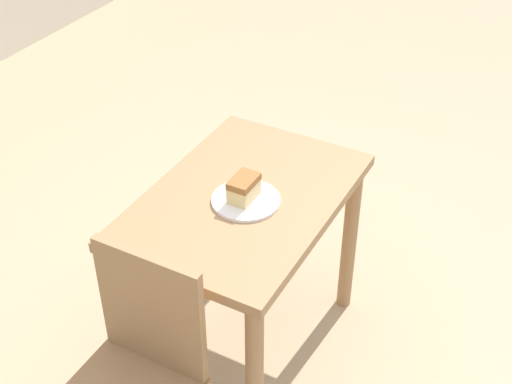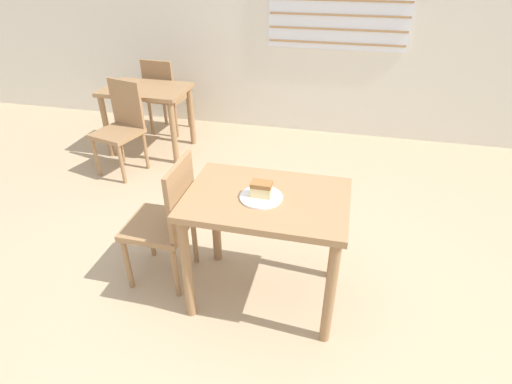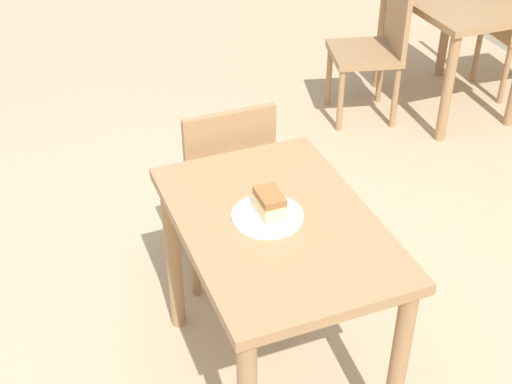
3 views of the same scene
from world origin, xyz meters
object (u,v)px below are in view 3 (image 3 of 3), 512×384
object	(u,v)px
chair_far_opposite	(512,22)
plate	(268,217)
dining_table_near	(277,252)
chair_far_corner	(376,44)
dining_table_far	(453,20)
chair_near_window	(222,186)
cake_slice	(270,204)

from	to	relation	value
chair_far_opposite	plate	distance (m)	2.92
dining_table_near	chair_far_opposite	world-z (taller)	chair_far_opposite
dining_table_near	chair_far_corner	bearing A→B (deg)	141.45
dining_table_near	chair_far_corner	size ratio (longest dim) A/B	1.04
dining_table_far	chair_near_window	distance (m)	2.10
chair_far_corner	plate	size ratio (longest dim) A/B	3.70
dining_table_near	chair_far_opposite	bearing A→B (deg)	126.07
chair_near_window	chair_far_opposite	bearing A→B (deg)	-155.42
dining_table_near	plate	size ratio (longest dim) A/B	3.84
chair_far_opposite	cake_slice	xyz separation A→B (m)	(1.68, -2.36, 0.34)
dining_table_near	cake_slice	distance (m)	0.19
chair_far_corner	cake_slice	xyz separation A→B (m)	(1.69, -1.39, 0.34)
chair_near_window	chair_far_opposite	distance (m)	2.55
dining_table_far	cake_slice	bearing A→B (deg)	-48.68
chair_far_corner	cake_slice	size ratio (longest dim) A/B	7.65
chair_far_corner	cake_slice	bearing A→B (deg)	-24.82
dining_table_far	chair_far_corner	world-z (taller)	chair_far_corner
dining_table_far	cake_slice	xyz separation A→B (m)	(1.65, -1.88, 0.24)
chair_near_window	plate	distance (m)	0.69
dining_table_far	chair_far_corner	bearing A→B (deg)	-95.12
dining_table_far	chair_far_opposite	size ratio (longest dim) A/B	0.97
chair_near_window	chair_far_corner	bearing A→B (deg)	-141.41
dining_table_near	dining_table_far	world-z (taller)	dining_table_near
plate	chair_far_corner	bearing A→B (deg)	140.57
dining_table_far	plate	bearing A→B (deg)	-48.72
dining_table_near	plate	distance (m)	0.15
dining_table_far	chair_far_corner	distance (m)	0.50
chair_near_window	chair_far_corner	size ratio (longest dim) A/B	1.00
chair_near_window	plate	xyz separation A→B (m)	(0.62, -0.05, 0.29)
chair_far_corner	plate	world-z (taller)	chair_far_corner
chair_far_opposite	plate	size ratio (longest dim) A/B	3.70
dining_table_near	plate	xyz separation A→B (m)	(-0.02, -0.02, 0.14)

